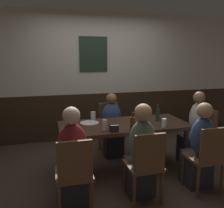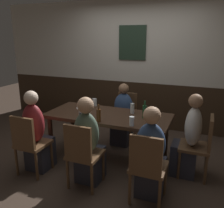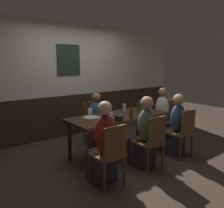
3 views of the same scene
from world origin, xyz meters
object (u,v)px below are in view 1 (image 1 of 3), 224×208
at_px(chair_head_east, 203,132).
at_px(beer_bottle_green, 157,114).
at_px(chair_right_near, 207,155).
at_px(person_right_near, 199,151).
at_px(condiment_caddy, 114,128).
at_px(chair_left_near, 74,172).
at_px(beer_bottle_brown, 133,124).
at_px(person_left_near, 73,165).
at_px(chair_mid_far, 110,125).
at_px(person_mid_far, 112,129).
at_px(pint_glass_amber, 140,115).
at_px(person_mid_near, 141,157).
at_px(person_head_east, 194,133).
at_px(chair_mid_near, 146,163).
at_px(plate_white_large, 89,123).
at_px(beer_glass_half, 164,124).
at_px(dining_table, 124,129).
at_px(tumbler_short, 105,125).
at_px(highball_clear, 93,116).

distance_m(chair_head_east, beer_bottle_green, 0.87).
height_order(chair_head_east, chair_right_near, same).
height_order(person_right_near, condiment_caddy, person_right_near).
relative_size(chair_left_near, beer_bottle_brown, 3.54).
xyz_separation_m(person_right_near, person_left_near, (-1.65, -0.00, 0.02)).
bearing_deg(person_right_near, chair_mid_far, 119.05).
bearing_deg(person_mid_far, beer_bottle_brown, -89.71).
xyz_separation_m(person_mid_far, pint_glass_amber, (0.32, -0.46, 0.35)).
bearing_deg(person_mid_near, condiment_caddy, 123.95).
bearing_deg(condiment_caddy, person_head_east, 12.10).
height_order(chair_mid_near, plate_white_large, chair_mid_near).
relative_size(person_head_east, pint_glass_amber, 7.54).
xyz_separation_m(chair_left_near, person_head_east, (2.01, 0.82, -0.01)).
distance_m(chair_right_near, pint_glass_amber, 1.18).
bearing_deg(beer_glass_half, chair_right_near, -55.10).
relative_size(dining_table, tumbler_short, 13.31).
height_order(chair_mid_near, beer_bottle_brown, beer_bottle_brown).
bearing_deg(person_left_near, chair_mid_near, -11.07).
relative_size(person_left_near, condiment_caddy, 10.76).
relative_size(dining_table, person_left_near, 1.58).
bearing_deg(person_right_near, beer_bottle_brown, 159.01).
relative_size(chair_head_east, tumbler_short, 6.26).
distance_m(chair_left_near, beer_glass_half, 1.42).
height_order(chair_right_near, beer_glass_half, chair_right_near).
bearing_deg(chair_right_near, beer_bottle_brown, 149.80).
bearing_deg(beer_glass_half, pint_glass_amber, 106.69).
xyz_separation_m(person_right_near, beer_bottle_brown, (-0.82, 0.31, 0.35)).
relative_size(person_right_near, beer_bottle_green, 4.44).
xyz_separation_m(chair_left_near, condiment_caddy, (0.58, 0.52, 0.29)).
height_order(dining_table, person_head_east, person_head_east).
bearing_deg(beer_glass_half, dining_table, 145.74).
relative_size(person_right_near, tumbler_short, 8.14).
xyz_separation_m(dining_table, condiment_caddy, (-0.24, -0.31, 0.13)).
relative_size(chair_right_near, chair_left_near, 1.00).
relative_size(chair_mid_near, pint_glass_amber, 5.68).
bearing_deg(person_mid_far, chair_mid_far, 90.00).
xyz_separation_m(person_head_east, condiment_caddy, (-1.43, -0.31, 0.29)).
xyz_separation_m(chair_right_near, plate_white_large, (-1.31, 0.98, 0.25)).
distance_m(person_left_near, tumbler_short, 0.72).
distance_m(beer_bottle_green, beer_bottle_brown, 0.67).
distance_m(person_right_near, highball_clear, 1.61).
bearing_deg(person_left_near, beer_bottle_brown, 20.83).
bearing_deg(pint_glass_amber, chair_head_east, -10.66).
bearing_deg(tumbler_short, highball_clear, 95.12).
bearing_deg(person_mid_near, plate_white_large, 120.67).
relative_size(dining_table, chair_left_near, 2.13).
height_order(beer_glass_half, beer_bottle_brown, beer_bottle_brown).
height_order(chair_mid_near, person_left_near, person_left_near).
height_order(person_head_east, plate_white_large, person_head_east).
bearing_deg(chair_mid_near, chair_right_near, 0.00).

